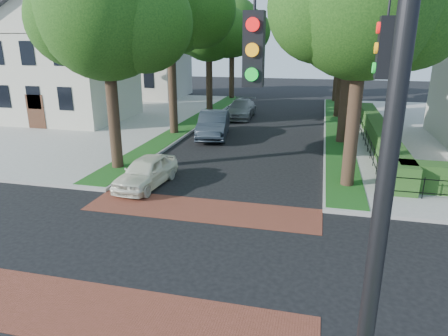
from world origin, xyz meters
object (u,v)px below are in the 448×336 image
(parked_car_front, at_px, (146,172))
(parked_car_rear, at_px, (241,109))
(traffic_signal, at_px, (371,149))
(parked_car_middle, at_px, (213,124))

(parked_car_front, height_order, parked_car_rear, parked_car_rear)
(traffic_signal, bearing_deg, parked_car_middle, 111.37)
(traffic_signal, distance_m, parked_car_middle, 21.15)
(parked_car_middle, bearing_deg, parked_car_front, -101.62)
(parked_car_front, xyz_separation_m, parked_car_rear, (0.82, 17.09, 0.07))
(parked_car_middle, height_order, parked_car_rear, parked_car_middle)
(parked_car_front, bearing_deg, traffic_signal, -45.31)
(parked_car_rear, bearing_deg, traffic_signal, -76.10)
(parked_car_rear, bearing_deg, parked_car_middle, -94.24)
(traffic_signal, relative_size, parked_car_middle, 1.54)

